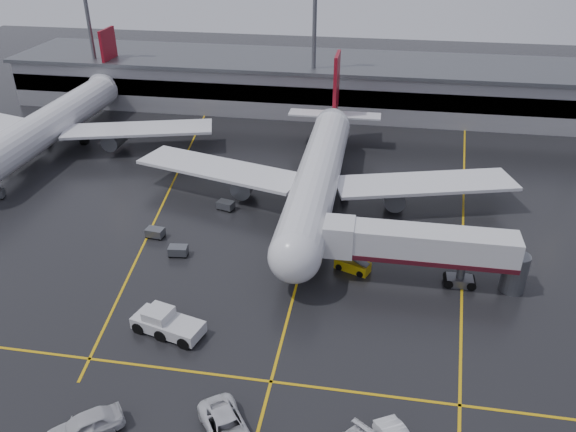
# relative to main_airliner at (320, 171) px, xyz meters

# --- Properties ---
(ground) EXTENTS (220.00, 220.00, 0.00)m
(ground) POSITION_rel_main_airliner_xyz_m (0.00, -9.70, -4.21)
(ground) COLOR black
(ground) RESTS_ON ground
(apron_line_centre) EXTENTS (0.25, 90.00, 0.02)m
(apron_line_centre) POSITION_rel_main_airliner_xyz_m (0.00, -9.70, -4.20)
(apron_line_centre) COLOR gold
(apron_line_centre) RESTS_ON ground
(apron_line_stop) EXTENTS (60.00, 0.25, 0.02)m
(apron_line_stop) POSITION_rel_main_airliner_xyz_m (0.00, -31.70, -4.20)
(apron_line_stop) COLOR gold
(apron_line_stop) RESTS_ON ground
(apron_line_left) EXTENTS (9.99, 69.35, 0.02)m
(apron_line_left) POSITION_rel_main_airliner_xyz_m (-20.00, 0.30, -4.20)
(apron_line_left) COLOR gold
(apron_line_left) RESTS_ON ground
(apron_line_right) EXTENTS (7.57, 69.64, 0.02)m
(apron_line_right) POSITION_rel_main_airliner_xyz_m (18.00, 0.30, -4.20)
(apron_line_right) COLOR gold
(apron_line_right) RESTS_ON ground
(terminal) EXTENTS (122.00, 19.00, 8.60)m
(terminal) POSITION_rel_main_airliner_xyz_m (0.00, 38.23, 0.11)
(terminal) COLOR gray
(terminal) RESTS_ON ground
(light_mast_left) EXTENTS (3.00, 1.20, 25.45)m
(light_mast_left) POSITION_rel_main_airliner_xyz_m (-45.00, 32.30, 10.27)
(light_mast_left) COLOR #595B60
(light_mast_left) RESTS_ON ground
(light_mast_mid) EXTENTS (3.00, 1.20, 25.45)m
(light_mast_mid) POSITION_rel_main_airliner_xyz_m (-5.00, 32.30, 10.27)
(light_mast_mid) COLOR #595B60
(light_mast_mid) RESTS_ON ground
(main_airliner) EXTENTS (48.80, 45.60, 14.10)m
(main_airliner) POSITION_rel_main_airliner_xyz_m (0.00, 0.00, 0.00)
(main_airliner) COLOR silver
(main_airliner) RESTS_ON ground
(second_airliner) EXTENTS (48.80, 45.60, 14.10)m
(second_airliner) POSITION_rel_main_airliner_xyz_m (-42.00, 12.00, 0.00)
(second_airliner) COLOR silver
(second_airliner) RESTS_ON ground
(jet_bridge) EXTENTS (19.90, 3.40, 6.05)m
(jet_bridge) POSITION_rel_main_airliner_xyz_m (11.87, -15.70, -0.28)
(jet_bridge) COLOR silver
(jet_bridge) RESTS_ON ground
(pushback_tractor) EXTENTS (6.83, 4.17, 2.28)m
(pushback_tractor) POSITION_rel_main_airliner_xyz_m (-10.26, -27.32, -3.30)
(pushback_tractor) COLOR silver
(pushback_tractor) RESTS_ON ground
(belt_loader) EXTENTS (3.90, 2.77, 2.28)m
(belt_loader) POSITION_rel_main_airliner_xyz_m (5.32, -14.84, -3.65)
(belt_loader) COLOR gold
(belt_loader) RESTS_ON ground
(service_van_a) EXTENTS (5.72, 6.52, 1.67)m
(service_van_a) POSITION_rel_main_airliner_xyz_m (-2.06, -37.38, -3.37)
(service_van_a) COLOR silver
(service_van_a) RESTS_ON ground
(service_van_d) EXTENTS (5.53, 5.09, 1.83)m
(service_van_d) POSITION_rel_main_airliner_xyz_m (-12.05, -38.95, -3.29)
(service_van_d) COLOR silver
(service_van_d) RESTS_ON ground
(baggage_cart_a) EXTENTS (2.13, 1.50, 1.12)m
(baggage_cart_a) POSITION_rel_main_airliner_xyz_m (-13.42, -15.21, -3.58)
(baggage_cart_a) COLOR #595B60
(baggage_cart_a) RESTS_ON ground
(baggage_cart_b) EXTENTS (2.14, 1.53, 1.12)m
(baggage_cart_b) POSITION_rel_main_airliner_xyz_m (-17.27, -12.00, -3.58)
(baggage_cart_b) COLOR #595B60
(baggage_cart_b) RESTS_ON ground
(baggage_cart_c) EXTENTS (2.27, 1.78, 1.12)m
(baggage_cart_c) POSITION_rel_main_airliner_xyz_m (-11.10, -4.21, -3.58)
(baggage_cart_c) COLOR #595B60
(baggage_cart_c) RESTS_ON ground
(baggage_cart_d) EXTENTS (2.17, 1.58, 1.12)m
(baggage_cart_d) POSITION_rel_main_airliner_xyz_m (-45.27, 1.49, -3.58)
(baggage_cart_d) COLOR #595B60
(baggage_cart_d) RESTS_ON ground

